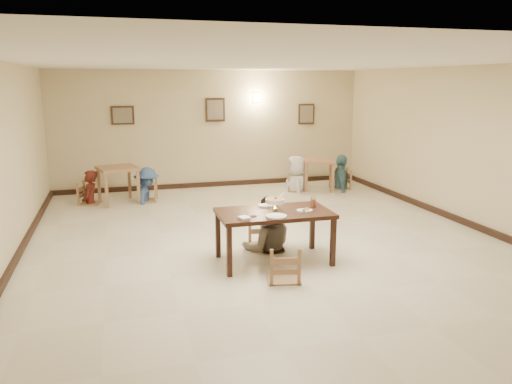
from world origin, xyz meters
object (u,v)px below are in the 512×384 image
object	(u,v)px
chair_near	(284,247)
bg_diner_c	(297,156)
bg_diner_d	(342,155)
curry_warmer	(275,201)
bg_diner_b	(146,168)
drink_glass	(313,202)
bg_diner_a	(88,170)
chair_far	(264,217)
bg_table_left	(118,173)
bg_table_right	(319,165)
bg_chair_ll	(89,184)
main_diner	(268,196)
main_table	(274,216)
bg_chair_rl	(296,173)
bg_chair_lr	(147,182)
bg_chair_rr	(341,171)

from	to	relation	value
chair_near	bg_diner_c	distance (m)	5.89
bg_diner_c	bg_diner_d	xyz separation A→B (m)	(1.19, -0.08, -0.00)
curry_warmer	bg_diner_b	distance (m)	4.83
drink_glass	bg_diner_c	world-z (taller)	bg_diner_c
curry_warmer	bg_diner_a	distance (m)	5.44
chair_far	bg_diner_c	size ratio (longest dim) A/B	0.58
bg_table_left	bg_table_right	world-z (taller)	bg_table_left
bg_table_left	bg_chair_ll	distance (m)	0.67
curry_warmer	bg_diner_d	xyz separation A→B (m)	(3.28, 4.59, -0.05)
bg_diner_b	bg_diner_c	bearing A→B (deg)	-76.71
curry_warmer	bg_diner_c	size ratio (longest dim) A/B	0.18
chair_far	main_diner	bearing A→B (deg)	-55.11
main_diner	bg_diner_b	bearing A→B (deg)	-60.36
main_table	chair_near	size ratio (longest dim) A/B	1.77
bg_chair_ll	chair_near	bearing A→B (deg)	-134.07
bg_table_right	bg_diner_d	bearing A→B (deg)	-5.34
bg_chair_rl	bg_diner_b	distance (m)	3.72
curry_warmer	bg_diner_b	bearing A→B (deg)	109.55
bg_diner_c	bg_diner_a	bearing A→B (deg)	-77.82
main_table	chair_far	bearing A→B (deg)	87.21
bg_diner_a	bg_diner_c	bearing A→B (deg)	101.14
bg_chair_rl	bg_diner_c	distance (m)	0.44
bg_diner_b	bg_table_right	bearing A→B (deg)	-77.36
main_diner	bg_chair_rl	bearing A→B (deg)	-109.37
bg_chair_ll	bg_chair_rl	bearing A→B (deg)	-70.43
bg_table_right	bg_chair_lr	distance (m)	4.31
chair_near	bg_diner_c	size ratio (longest dim) A/B	0.54
bg_chair_rr	main_diner	bearing A→B (deg)	-29.20
bg_table_left	drink_glass	bearing A→B (deg)	-57.52
bg_diner_b	chair_far	bearing A→B (deg)	-146.03
bg_table_left	bg_diner_b	distance (m)	0.64
bg_table_left	bg_diner_b	world-z (taller)	bg_diner_b
bg_table_right	bg_chair_rr	distance (m)	0.62
chair_near	bg_diner_c	xyz separation A→B (m)	(2.21, 5.45, 0.41)
bg_table_right	bg_chair_rl	world-z (taller)	bg_chair_rl
drink_glass	bg_diner_a	bearing A→B (deg)	127.52
curry_warmer	bg_chair_rr	size ratio (longest dim) A/B	0.34
bg_chair_rr	bg_table_left	bearing A→B (deg)	-80.32
main_diner	bg_diner_c	size ratio (longest dim) A/B	0.99
bg_chair_ll	bg_chair_rr	bearing A→B (deg)	-71.36
main_diner	bg_diner_c	xyz separation A→B (m)	(2.03, 4.12, 0.01)
drink_glass	bg_chair_ll	distance (m)	5.78
main_table	bg_diner_c	distance (m)	5.17
bg_table_left	bg_diner_b	size ratio (longest dim) A/B	0.64
bg_chair_ll	bg_diner_c	size ratio (longest dim) A/B	0.53
main_diner	bg_chair_rr	xyz separation A→B (m)	(3.22, 4.04, -0.42)
bg_diner_b	bg_diner_a	bearing A→B (deg)	98.39
bg_chair_ll	bg_chair_rl	world-z (taller)	bg_chair_ll
bg_chair_ll	bg_chair_lr	xyz separation A→B (m)	(1.26, -0.06, -0.01)
chair_far	bg_diner_a	xyz separation A→B (m)	(-2.89, 3.97, 0.25)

